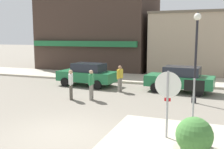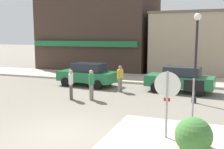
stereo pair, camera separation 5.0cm
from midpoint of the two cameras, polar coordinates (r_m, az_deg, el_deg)
The scene contains 13 objects.
ground_plane at distance 9.43m, azimuth -11.00°, elevation -12.75°, with size 160.00×160.00×0.00m, color gray.
kerb_far at distance 20.56m, azimuth 7.06°, elevation -0.97°, with size 80.00×4.00×0.15m, color #B7AD99.
stop_sign at distance 8.43m, azimuth 12.06°, elevation -4.54°, with size 0.82×0.07×2.30m.
one_way_sign at distance 8.44m, azimuth 17.35°, elevation -6.02°, with size 0.60×0.06×2.10m.
planter at distance 7.61m, azimuth 17.45°, elevation -13.70°, with size 1.10×1.10×1.23m.
lamp_post at distance 13.69m, azimuth 18.01°, elevation 6.20°, with size 0.36×0.36×4.54m.
parked_car_nearest at distance 17.96m, azimuth -5.21°, elevation 0.09°, with size 4.13×2.14×1.56m.
parked_car_second at distance 16.42m, azimuth 14.71°, elevation -0.92°, with size 4.14×2.16×1.56m.
pedestrian_crossing_near at distance 15.95m, azimuth 1.87°, elevation -0.71°, with size 0.31×0.55×1.61m.
pedestrian_crossing_far at distance 14.14m, azimuth -8.82°, elevation -1.97°, with size 0.35×0.54×1.61m.
pedestrian_kerb_side at distance 13.94m, azimuth -4.42°, elevation -2.04°, with size 0.25×0.56×1.61m.
building_corner_shop at distance 28.29m, azimuth -2.18°, elevation 9.85°, with size 11.18×9.22×8.25m.
building_storefront_left_near at distance 25.92m, azimuth 16.42°, elevation 6.55°, with size 6.24×7.90×5.44m.
Camera 2 is at (4.68, -7.47, 3.36)m, focal length 42.00 mm.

